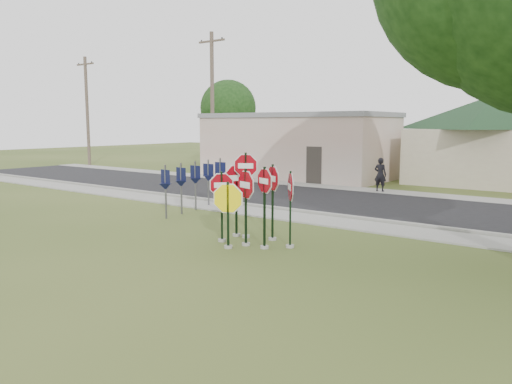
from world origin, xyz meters
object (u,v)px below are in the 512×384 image
Objects in this scene: stop_sign_left at (222,198)px; utility_pole_near at (212,102)px; pedestrian at (380,174)px; stop_sign_yellow at (228,207)px; stop_sign_center at (246,197)px.

utility_pole_near is at bearing 132.52° from stop_sign_left.
stop_sign_yellow is at bearing 91.68° from pedestrian.
stop_sign_left is 13.13m from pedestrian.
stop_sign_yellow is 13.68m from pedestrian.
utility_pole_near is (-13.72, 14.74, 3.79)m from stop_sign_yellow.
pedestrian is at bearing 95.29° from stop_sign_yellow.
pedestrian is (-0.59, 13.11, -0.38)m from stop_sign_left.
utility_pole_near reaches higher than stop_sign_center.
stop_sign_left is at bearing 142.92° from stop_sign_yellow.
stop_sign_yellow is 20.50m from utility_pole_near.
stop_sign_yellow is at bearing -110.59° from stop_sign_center.
pedestrian is (12.46, -1.13, -4.04)m from utility_pole_near.
stop_sign_center is 13.16m from pedestrian.
stop_sign_yellow is 0.21× the size of utility_pole_near.
stop_sign_center reaches higher than stop_sign_yellow.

